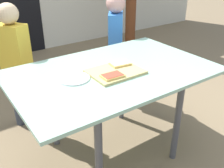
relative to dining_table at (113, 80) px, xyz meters
The scene contains 8 objects.
ground_plane 0.65m from the dining_table, ahead, with size 16.00×16.00×0.00m, color #7A664B.
dining_table is the anchor object (origin of this frame).
cutting_board 0.10m from the dining_table, 105.30° to the right, with size 0.36×0.28×0.02m, color tan.
pizza_slice_far_right 0.13m from the dining_table, 10.32° to the left, with size 0.15×0.11×0.02m.
pizza_slice_near_left 0.18m from the dining_table, 125.98° to the right, with size 0.15×0.10×0.02m.
plate_white_left 0.31m from the dining_table, behind, with size 0.21×0.21×0.01m, color white.
child_left 0.88m from the dining_table, 121.65° to the left, with size 0.25×0.28×1.13m.
child_right 0.92m from the dining_table, 53.20° to the left, with size 0.26×0.28×1.12m.
Camera 1 is at (-0.97, -1.38, 1.48)m, focal length 41.93 mm.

